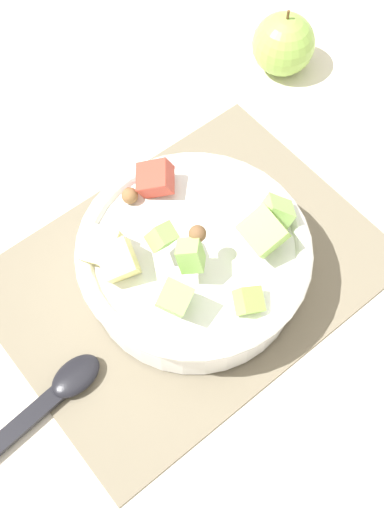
% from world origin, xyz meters
% --- Properties ---
extents(ground_plane, '(2.40, 2.40, 0.00)m').
position_xyz_m(ground_plane, '(0.00, 0.00, 0.00)').
color(ground_plane, silver).
extents(placemat, '(0.42, 0.31, 0.01)m').
position_xyz_m(placemat, '(0.00, 0.00, 0.00)').
color(placemat, '#756B56').
rests_on(placemat, ground_plane).
extents(salad_bowl, '(0.25, 0.25, 0.12)m').
position_xyz_m(salad_bowl, '(0.00, 0.01, 0.05)').
color(salad_bowl, white).
rests_on(salad_bowl, placemat).
extents(serving_spoon, '(0.21, 0.05, 0.01)m').
position_xyz_m(serving_spoon, '(0.21, 0.03, 0.01)').
color(serving_spoon, black).
rests_on(serving_spoon, placemat).
extents(whole_apple, '(0.08, 0.08, 0.10)m').
position_xyz_m(whole_apple, '(-0.30, -0.17, 0.04)').
color(whole_apple, '#8CB74C').
rests_on(whole_apple, ground_plane).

